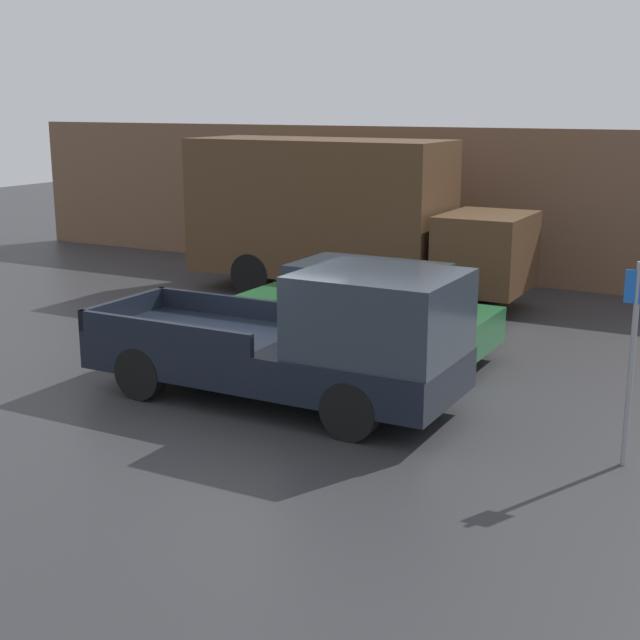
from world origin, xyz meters
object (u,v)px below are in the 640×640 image
delivery_truck (340,214)px  parking_sign (632,354)px  pickup_truck (309,342)px  car (364,309)px  newspaper_box (499,265)px

delivery_truck → parking_sign: 10.54m
pickup_truck → parking_sign: (4.49, -0.06, 0.45)m
car → delivery_truck: size_ratio=0.60×
car → newspaper_box: bearing=87.8°
parking_sign → newspaper_box: 11.15m
car → newspaper_box: (0.28, 7.06, -0.32)m
pickup_truck → delivery_truck: bearing=113.9°
pickup_truck → parking_sign: 4.52m
delivery_truck → newspaper_box: delivery_truck is taller
pickup_truck → delivery_truck: (-3.17, 7.17, 0.90)m
pickup_truck → parking_sign: bearing=-0.7°
car → parking_sign: size_ratio=1.84×
pickup_truck → car: bearing=100.1°
delivery_truck → newspaper_box: bearing=44.1°
pickup_truck → car: pickup_truck is taller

